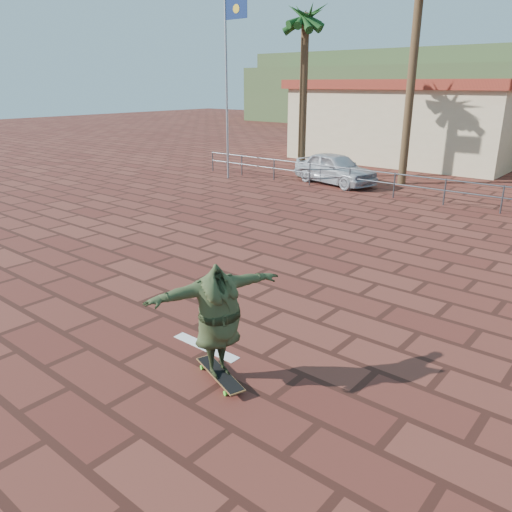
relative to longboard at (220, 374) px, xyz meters
The scene contains 10 objects.
ground 2.38m from the longboard, 131.85° to the left, with size 120.00×120.00×0.00m, color brown.
paint_stripe 1.05m from the longboard, 147.25° to the left, with size 1.40×0.22×0.01m, color white.
guardrail 13.87m from the longboard, 96.56° to the left, with size 24.06×0.06×1.00m.
flagpole 17.75m from the longboard, 131.90° to the left, with size 1.30×0.10×8.00m.
palm_far_left 19.00m from the longboard, 120.75° to the left, with size 2.40×2.40×8.25m.
building_west 25.04m from the longboard, 107.70° to the left, with size 12.60×7.60×4.50m.
hill_back 62.52m from the longboard, 112.21° to the left, with size 35.00×14.00×8.00m, color #384C28.
longboard is the anchor object (origin of this frame).
skateboarder 0.91m from the longboard, 108.43° to the left, with size 2.18×0.59×1.77m, color #333E21.
car_silver 16.31m from the longboard, 115.05° to the left, with size 1.64×4.08×1.39m, color #B1B3B8.
Camera 1 is at (6.23, -6.52, 4.32)m, focal length 35.00 mm.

